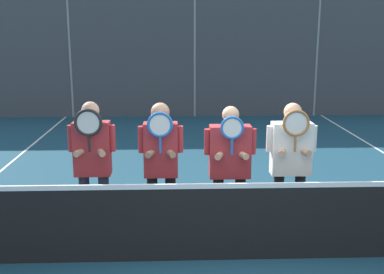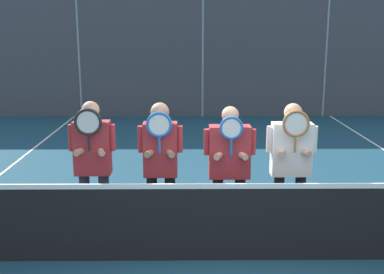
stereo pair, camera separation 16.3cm
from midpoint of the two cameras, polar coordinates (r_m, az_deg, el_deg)
ground_plane at (r=5.69m, az=4.92°, el=-14.31°), size 120.00×120.00×0.00m
hill_distant at (r=59.42m, az=0.00°, el=10.37°), size 122.52×68.07×23.82m
clubhouse_building at (r=22.08m, az=1.12°, el=10.80°), size 20.91×5.50×3.55m
fence_back at (r=14.17m, az=1.62°, el=9.38°), size 21.62×0.06×3.46m
tennis_net at (r=5.49m, az=5.02°, el=-9.91°), size 10.28×0.09×1.01m
player_leftmost at (r=5.98m, az=-10.93°, el=-2.48°), size 0.57×0.34×1.74m
player_center_left at (r=5.83m, az=-2.96°, el=-2.72°), size 0.54×0.34×1.73m
player_center_right at (r=5.85m, az=5.26°, el=-2.96°), size 0.63×0.34×1.68m
player_rightmost at (r=6.02m, az=12.43°, el=-2.49°), size 0.62×0.34×1.71m
car_far_left at (r=18.11m, az=-16.39°, el=7.03°), size 4.56×1.99×1.79m
car_left_of_center at (r=17.85m, az=-0.22°, el=7.41°), size 4.04×1.95×1.75m
car_center at (r=18.29m, az=15.29°, el=7.09°), size 4.25×1.92×1.75m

